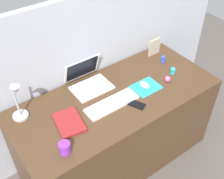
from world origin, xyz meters
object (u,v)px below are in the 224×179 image
cell_phone (136,104)px  notebook_pad (69,122)px  toy_figurine_cyan (173,70)px  toy_figurine_pink (168,79)px  keyboard (112,104)px  toy_figurine_blue (163,59)px  desk_lamp (18,103)px  coffee_mug (65,148)px  laptop (87,79)px  picture_frame (154,47)px  mouse (145,85)px

cell_phone → notebook_pad: 0.50m
toy_figurine_cyan → toy_figurine_pink: toy_figurine_cyan is taller
keyboard → notebook_pad: (-0.34, 0.02, 0.00)m
notebook_pad → toy_figurine_blue: toy_figurine_blue is taller
desk_lamp → toy_figurine_cyan: (1.20, -0.23, -0.12)m
coffee_mug → cell_phone: bearing=5.9°
laptop → picture_frame: bearing=0.9°
coffee_mug → toy_figurine_blue: size_ratio=1.14×
keyboard → toy_figurine_blue: 0.69m
keyboard → toy_figurine_cyan: size_ratio=6.44×
mouse → desk_lamp: bearing=165.8°
keyboard → coffee_mug: (-0.47, -0.17, 0.03)m
laptop → mouse: (0.34, -0.29, -0.03)m
laptop → cell_phone: (0.16, -0.40, -0.05)m
cell_phone → desk_lamp: 0.82m
coffee_mug → toy_figurine_pink: size_ratio=1.58×
keyboard → desk_lamp: bearing=157.5°
mouse → cell_phone: bearing=-147.0°
mouse → toy_figurine_cyan: size_ratio=1.51×
mouse → picture_frame: size_ratio=0.64×
keyboard → picture_frame: 0.76m
laptop → coffee_mug: laptop is taller
notebook_pad → toy_figurine_blue: size_ratio=3.55×
desk_lamp → toy_figurine_blue: 1.26m
laptop → toy_figurine_cyan: (0.64, -0.29, -0.02)m
mouse → desk_lamp: 0.94m
laptop → mouse: bearing=-40.0°
laptop → keyboard: size_ratio=0.73×
notebook_pad → keyboard: bearing=4.9°
laptop → toy_figurine_cyan: laptop is taller
desk_lamp → cell_phone: bearing=-25.4°
mouse → toy_figurine_pink: bearing=-15.5°
desk_lamp → toy_figurine_pink: 1.14m
picture_frame → toy_figurine_blue: bearing=-97.4°
keyboard → picture_frame: (0.69, 0.31, 0.06)m
coffee_mug → desk_lamp: bearing=104.5°
toy_figurine_blue → toy_figurine_pink: toy_figurine_blue is taller
mouse → picture_frame: (0.37, 0.30, 0.05)m
toy_figurine_pink → laptop: bearing=147.5°
desk_lamp → toy_figurine_pink: size_ratio=7.00×
cell_phone → toy_figurine_cyan: bearing=-11.4°
keyboard → toy_figurine_cyan: (0.62, 0.01, 0.02)m
mouse → picture_frame: bearing=39.2°
mouse → toy_figurine_blue: (0.35, 0.16, 0.01)m
cell_phone → coffee_mug: coffee_mug is taller
notebook_pad → toy_figurine_cyan: toy_figurine_cyan is taller
toy_figurine_cyan → toy_figurine_pink: size_ratio=1.30×
notebook_pad → toy_figurine_pink: size_ratio=4.90×
notebook_pad → coffee_mug: 0.24m
desk_lamp → coffee_mug: (0.11, -0.41, -0.12)m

